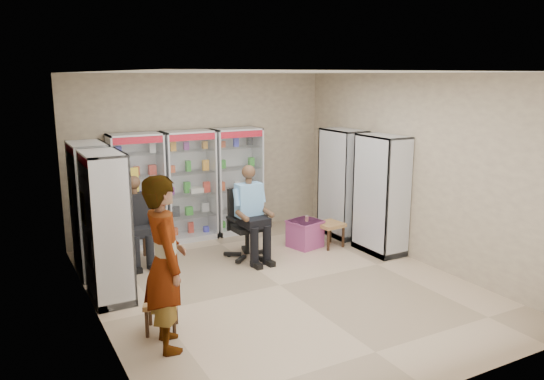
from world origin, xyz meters
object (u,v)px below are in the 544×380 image
woven_stool_a (329,235)px  seated_shopkeeper (248,215)px  cabinet_left_near (107,227)px  standing_man (165,263)px  cabinet_right_far (342,183)px  cabinet_back_mid (190,186)px  pink_trunk (305,234)px  cabinet_left_far (92,209)px  wooden_chair (135,233)px  cabinet_back_right (237,181)px  cabinet_back_left (137,191)px  cabinet_right_near (381,195)px  woven_stool_b (162,315)px  office_chair (247,224)px

woven_stool_a → seated_shopkeeper: bearing=175.4°
cabinet_left_near → standing_man: bearing=9.8°
cabinet_right_far → cabinet_back_mid: bearing=66.3°
cabinet_back_mid → woven_stool_a: size_ratio=4.65×
pink_trunk → cabinet_right_far: bearing=16.0°
woven_stool_a → cabinet_left_far: bearing=170.3°
cabinet_back_mid → wooden_chair: cabinet_back_mid is taller
cabinet_back_mid → cabinet_back_right: 0.95m
seated_shopkeeper → cabinet_back_mid: bearing=104.8°
cabinet_back_left → cabinet_right_near: 4.18m
cabinet_back_mid → wooden_chair: (-1.20, -0.73, -0.53)m
cabinet_back_right → wooden_chair: (-2.15, -0.73, -0.53)m
cabinet_left_near → seated_shopkeeper: cabinet_left_near is taller
cabinet_back_mid → pink_trunk: bearing=-41.4°
cabinet_right_far → pink_trunk: (-0.98, -0.28, -0.76)m
cabinet_back_left → pink_trunk: cabinet_back_left is taller
wooden_chair → pink_trunk: (2.80, -0.68, -0.23)m
cabinet_back_right → seated_shopkeeper: size_ratio=1.37×
woven_stool_b → cabinet_back_right: bearing=52.6°
cabinet_back_right → office_chair: cabinet_back_right is taller
cabinet_right_near → woven_stool_a: bearing=42.8°
cabinet_back_left → woven_stool_b: size_ratio=5.18×
cabinet_back_mid → seated_shopkeeper: cabinet_back_mid is taller
cabinet_left_far → standing_man: bearing=5.9°
cabinet_back_mid → seated_shopkeeper: (0.47, -1.47, -0.27)m
cabinet_back_mid → office_chair: size_ratio=1.74×
cabinet_back_left → seated_shopkeeper: 2.06m
cabinet_back_right → cabinet_right_far: (1.63, -1.13, 0.00)m
cabinet_back_left → cabinet_back_right: size_ratio=1.00×
cabinet_left_near → office_chair: (2.35, 0.61, -0.42)m
cabinet_left_far → seated_shopkeeper: cabinet_left_far is taller
standing_man → office_chair: bearing=-36.4°
wooden_chair → cabinet_back_mid: bearing=31.3°
woven_stool_a → standing_man: bearing=-150.0°
cabinet_right_near → cabinet_back_left: bearing=57.7°
cabinet_back_mid → office_chair: (0.47, -1.42, -0.42)m
seated_shopkeeper → standing_man: bearing=-136.1°
woven_stool_a → standing_man: size_ratio=0.22×
cabinet_back_left → office_chair: 2.05m
cabinet_right_near → wooden_chair: bearing=68.4°
cabinet_back_mid → woven_stool_b: 3.71m
cabinet_right_far → cabinet_right_near: size_ratio=1.00×
standing_man → wooden_chair: bearing=-1.5°
cabinet_left_near → standing_man: 1.66m
cabinet_back_mid → woven_stool_a: bearing=-38.7°
cabinet_right_near → office_chair: size_ratio=1.74×
cabinet_back_mid → woven_stool_b: cabinet_back_mid is taller
cabinet_right_far → cabinet_left_near: 4.55m
pink_trunk → woven_stool_a: size_ratio=1.15×
cabinet_back_mid → woven_stool_b: bearing=-115.3°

